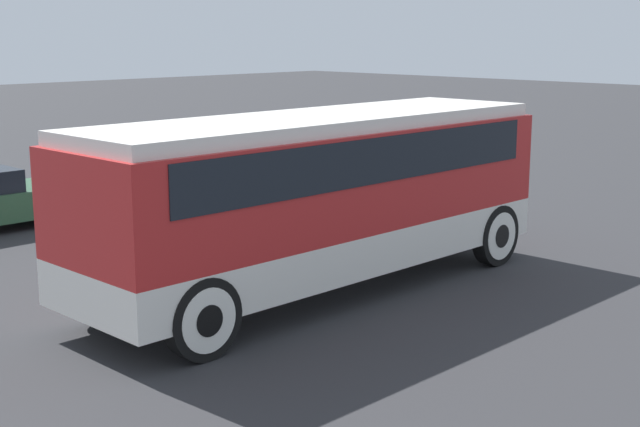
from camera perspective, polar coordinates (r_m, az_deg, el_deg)
ground_plane at (r=15.28m, az=0.00°, el=-4.98°), size 120.00×120.00×0.00m
tour_bus at (r=14.93m, az=0.26°, el=1.81°), size 9.04×2.59×3.01m
parked_car_near at (r=23.74m, az=-7.08°, el=2.56°), size 4.02×1.89×1.33m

